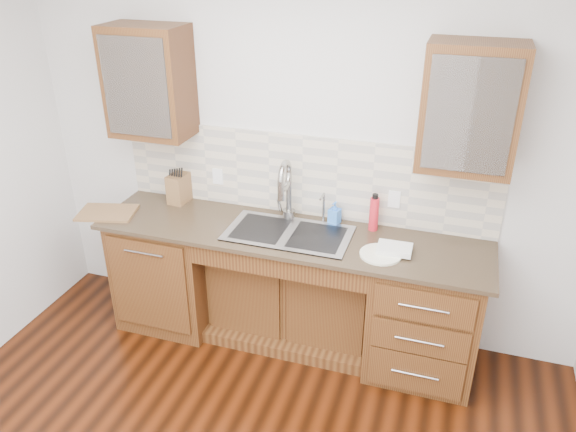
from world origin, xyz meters
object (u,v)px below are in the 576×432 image
(knife_block, at_px, (180,188))
(water_bottle, at_px, (374,214))
(cutting_board, at_px, (107,213))
(soap_bottle, at_px, (335,213))
(plate, at_px, (381,254))

(knife_block, bearing_deg, water_bottle, 4.07)
(knife_block, bearing_deg, cutting_board, -133.88)
(soap_bottle, height_order, cutting_board, soap_bottle)
(plate, bearing_deg, water_bottle, 108.22)
(plate, bearing_deg, knife_block, 167.81)
(plate, height_order, cutting_board, cutting_board)
(plate, relative_size, knife_block, 1.21)
(water_bottle, height_order, plate, water_bottle)
(plate, bearing_deg, cutting_board, -179.43)
(plate, distance_m, knife_block, 1.62)
(soap_bottle, distance_m, plate, 0.52)
(water_bottle, relative_size, knife_block, 1.07)
(soap_bottle, height_order, water_bottle, water_bottle)
(soap_bottle, bearing_deg, knife_block, -165.21)
(cutting_board, bearing_deg, plate, 0.57)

